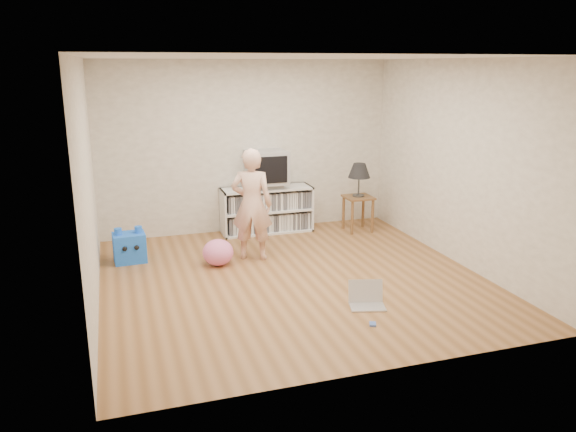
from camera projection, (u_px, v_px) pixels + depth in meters
The scene contains 13 objects.
ground at pixel (293, 279), 6.83m from camera, with size 4.50×4.50×0.00m, color brown.
walls at pixel (293, 174), 6.49m from camera, with size 4.52×4.52×2.60m.
ceiling at pixel (293, 57), 6.15m from camera, with size 4.50×4.50×0.01m, color white.
media_unit at pixel (266, 210), 8.68m from camera, with size 1.40×0.45×0.70m.
dvd_deck at pixel (266, 185), 8.57m from camera, with size 0.45×0.35×0.07m, color gray.
crt_tv at pixel (266, 167), 8.49m from camera, with size 0.60×0.53×0.50m.
side_table at pixel (358, 205), 8.71m from camera, with size 0.42×0.42×0.55m.
table_lamp at pixel (359, 171), 8.57m from camera, with size 0.34×0.34×0.52m.
person at pixel (252, 205), 7.36m from camera, with size 0.54×0.36×1.49m, color beige.
laptop at pixel (366, 299), 6.07m from camera, with size 0.44×0.39×0.26m.
playing_cards at pixel (373, 324), 5.62m from camera, with size 0.07×0.09×0.02m, color #4868C0.
plush_blue at pixel (130, 247), 7.38m from camera, with size 0.43×0.37×0.47m.
plush_pink at pixel (218, 252), 7.26m from camera, with size 0.40×0.40×0.34m, color pink.
Camera 1 is at (-1.99, -6.08, 2.53)m, focal length 35.00 mm.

